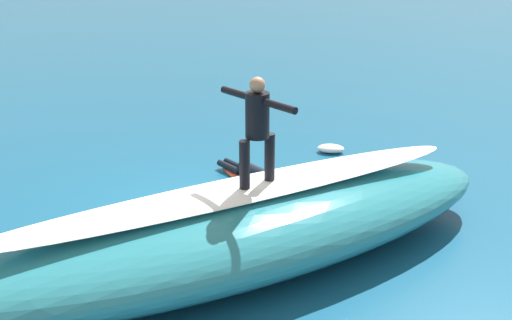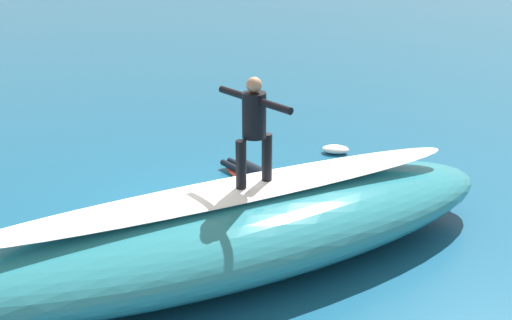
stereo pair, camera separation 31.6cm
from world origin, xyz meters
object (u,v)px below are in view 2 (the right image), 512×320
(surfboard_riding, at_px, (254,187))
(surfboard_paddling, at_px, (257,181))
(surfer_riding, at_px, (254,123))
(surfer_paddling, at_px, (253,172))

(surfboard_riding, height_order, surfboard_paddling, surfboard_riding)
(surfer_riding, bearing_deg, surfboard_riding, 157.68)
(surfboard_paddling, distance_m, surfer_paddling, 0.20)
(surfboard_paddling, xyz_separation_m, surfer_paddling, (0.04, -0.12, 0.16))
(surfboard_paddling, bearing_deg, surfer_paddling, -180.00)
(surfer_riding, bearing_deg, surfboard_paddling, -130.56)
(surfboard_paddling, bearing_deg, surfboard_riding, -38.24)
(surfboard_riding, relative_size, surfer_riding, 1.26)
(surfboard_riding, bearing_deg, surfer_riding, -22.32)
(surfboard_riding, relative_size, surfer_paddling, 1.25)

